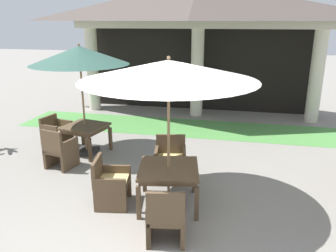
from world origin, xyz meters
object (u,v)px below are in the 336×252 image
object	(u,v)px
patio_chair_mid_right_west	(56,132)
patio_table_mid_right	(85,129)
patio_chair_near_foreground_south	(166,217)
patio_chair_near_foreground_north	(170,160)
patio_chair_mid_right_south	(60,150)
patio_umbrella_near_foreground	(169,71)
patio_umbrella_mid_right	(80,56)
patio_chair_near_foreground_west	(110,183)
patio_table_near_foreground	(169,172)

from	to	relation	value
patio_chair_mid_right_west	patio_table_mid_right	bearing A→B (deg)	90.00
patio_chair_near_foreground_south	patio_table_mid_right	distance (m)	3.99
patio_chair_near_foreground_north	patio_chair_mid_right_south	distance (m)	2.49
patio_chair_mid_right_south	patio_umbrella_near_foreground	bearing A→B (deg)	-9.59
patio_umbrella_mid_right	patio_chair_mid_right_west	world-z (taller)	patio_umbrella_mid_right
patio_chair_near_foreground_north	patio_chair_near_foreground_west	xyz separation A→B (m)	(-0.83, -1.18, -0.02)
patio_chair_near_foreground_north	patio_chair_mid_right_south	xyz separation A→B (m)	(-2.49, 0.04, -0.01)
patio_table_mid_right	patio_chair_mid_right_west	xyz separation A→B (m)	(-0.91, 0.19, -0.21)
patio_chair_near_foreground_south	patio_umbrella_mid_right	distance (m)	4.43
patio_chair_near_foreground_west	patio_umbrella_mid_right	world-z (taller)	patio_umbrella_mid_right
patio_umbrella_near_foreground	patio_chair_near_foreground_south	xyz separation A→B (m)	(0.18, -1.01, -1.96)
patio_chair_near_foreground_south	patio_chair_mid_right_south	xyz separation A→B (m)	(-2.85, 2.06, 0.00)
patio_chair_near_foreground_south	patio_chair_mid_right_west	size ratio (longest dim) A/B	1.12
patio_chair_near_foreground_south	patio_chair_near_foreground_west	size ratio (longest dim) A/B	1.05
patio_chair_near_foreground_west	patio_chair_mid_right_west	xyz separation A→B (m)	(-2.38, 2.33, 0.01)
patio_chair_mid_right_south	patio_chair_mid_right_west	distance (m)	1.31
patio_chair_mid_right_south	patio_chair_mid_right_west	bearing A→B (deg)	134.78
patio_chair_near_foreground_south	patio_umbrella_near_foreground	bearing A→B (deg)	90.00
patio_umbrella_near_foreground	patio_chair_near_foreground_south	size ratio (longest dim) A/B	3.13
patio_umbrella_near_foreground	patio_table_mid_right	size ratio (longest dim) A/B	2.64
patio_chair_near_foreground_north	patio_chair_mid_right_west	size ratio (longest dim) A/B	1.10
patio_chair_mid_right_south	patio_chair_near_foreground_south	bearing A→B (deg)	-23.96
patio_umbrella_near_foreground	patio_chair_mid_right_south	bearing A→B (deg)	158.55
patio_chair_near_foreground_south	patio_chair_near_foreground_west	distance (m)	1.45
patio_chair_near_foreground_north	patio_umbrella_near_foreground	bearing A→B (deg)	90.00
patio_chair_mid_right_west	patio_umbrella_mid_right	bearing A→B (deg)	90.00
patio_umbrella_near_foreground	patio_chair_near_foreground_west	distance (m)	2.22
patio_umbrella_near_foreground	patio_umbrella_mid_right	xyz separation A→B (m)	(-2.48, 1.96, -0.02)
patio_umbrella_near_foreground	patio_table_mid_right	bearing A→B (deg)	141.64
patio_umbrella_mid_right	patio_chair_mid_right_west	xyz separation A→B (m)	(-0.91, 0.19, -1.94)
patio_umbrella_near_foreground	patio_umbrella_mid_right	size ratio (longest dim) A/B	1.08
patio_table_near_foreground	patio_chair_near_foreground_north	size ratio (longest dim) A/B	1.31
patio_umbrella_near_foreground	patio_chair_near_foreground_north	bearing A→B (deg)	100.04
patio_chair_near_foreground_west	patio_chair_mid_right_south	distance (m)	2.07
patio_umbrella_near_foreground	patio_chair_mid_right_south	xyz separation A→B (m)	(-2.67, 1.05, -1.95)
patio_umbrella_near_foreground	patio_chair_near_foreground_west	size ratio (longest dim) A/B	3.29
patio_chair_mid_right_south	patio_chair_near_foreground_north	bearing A→B (deg)	10.86
patio_chair_near_foreground_north	patio_chair_near_foreground_west	world-z (taller)	patio_chair_near_foreground_north
patio_table_near_foreground	patio_chair_mid_right_west	bearing A→B (deg)	147.55
patio_table_mid_right	patio_chair_near_foreground_south	bearing A→B (deg)	-48.17
patio_chair_near_foreground_south	patio_chair_mid_right_south	bearing A→B (deg)	134.15
patio_umbrella_near_foreground	patio_chair_mid_right_west	distance (m)	4.46
patio_table_near_foreground	patio_umbrella_near_foreground	world-z (taller)	patio_umbrella_near_foreground
patio_table_near_foreground	patio_umbrella_near_foreground	size ratio (longest dim) A/B	0.41
patio_chair_near_foreground_south	patio_chair_near_foreground_north	size ratio (longest dim) A/B	1.02
patio_table_mid_right	patio_chair_mid_right_south	bearing A→B (deg)	-101.86
patio_table_near_foreground	patio_chair_near_foreground_south	bearing A→B (deg)	-79.96
patio_umbrella_near_foreground	patio_table_mid_right	world-z (taller)	patio_umbrella_near_foreground
patio_table_near_foreground	patio_chair_mid_right_south	size ratio (longest dim) A/B	1.28
patio_chair_near_foreground_south	patio_table_mid_right	world-z (taller)	patio_chair_near_foreground_south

